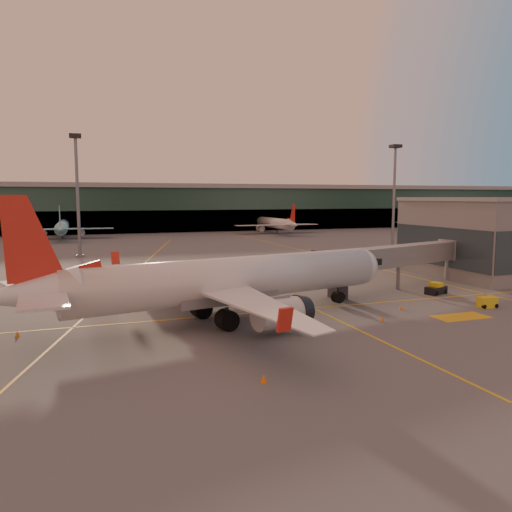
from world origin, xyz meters
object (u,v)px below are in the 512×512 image
object	(u,v)px
main_airplane	(222,282)
gpu_cart	(487,302)
catering_truck	(159,280)
pushback_tug	(436,289)

from	to	relation	value
main_airplane	gpu_cart	size ratio (longest dim) A/B	19.46
main_airplane	catering_truck	bearing A→B (deg)	94.05
catering_truck	gpu_cart	bearing A→B (deg)	-24.78
main_airplane	pushback_tug	size ratio (longest dim) A/B	12.62
gpu_cart	pushback_tug	xyz separation A→B (m)	(-0.09, 8.64, 0.03)
main_airplane	pushback_tug	xyz separation A→B (m)	(30.41, 5.15, -3.53)
main_airplane	gpu_cart	world-z (taller)	main_airplane
catering_truck	gpu_cart	size ratio (longest dim) A/B	2.38
main_airplane	pushback_tug	world-z (taller)	main_airplane
main_airplane	catering_truck	distance (m)	15.34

